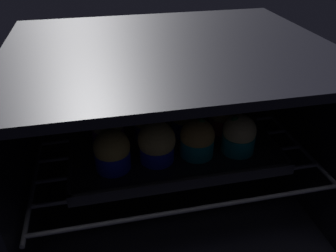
% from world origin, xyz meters
% --- Properties ---
extents(oven_cavity, '(0.59, 0.47, 0.37)m').
position_xyz_m(oven_cavity, '(0.00, 0.26, 0.17)').
color(oven_cavity, black).
rests_on(oven_cavity, ground).
extents(oven_rack, '(0.55, 0.42, 0.01)m').
position_xyz_m(oven_rack, '(0.00, 0.22, 0.14)').
color(oven_rack, '#42424C').
rests_on(oven_rack, oven_cavity).
extents(baking_tray, '(0.41, 0.33, 0.02)m').
position_xyz_m(baking_tray, '(0.00, 0.24, 0.15)').
color(baking_tray, black).
rests_on(baking_tray, oven_rack).
extents(muffin_row0_col0, '(0.07, 0.07, 0.08)m').
position_xyz_m(muffin_row0_col0, '(-0.12, 0.15, 0.19)').
color(muffin_row0_col0, '#1928B7').
rests_on(muffin_row0_col0, baking_tray).
extents(muffin_row0_col1, '(0.07, 0.07, 0.08)m').
position_xyz_m(muffin_row0_col1, '(-0.04, 0.16, 0.19)').
color(muffin_row0_col1, '#1928B7').
rests_on(muffin_row0_col1, baking_tray).
extents(muffin_row0_col2, '(0.07, 0.07, 0.08)m').
position_xyz_m(muffin_row0_col2, '(0.04, 0.16, 0.19)').
color(muffin_row0_col2, '#0C8C84').
rests_on(muffin_row0_col2, baking_tray).
extents(muffin_row0_col3, '(0.07, 0.07, 0.08)m').
position_xyz_m(muffin_row0_col3, '(0.12, 0.15, 0.19)').
color(muffin_row0_col3, '#0C8C84').
rests_on(muffin_row0_col3, baking_tray).
extents(muffin_row1_col0, '(0.07, 0.07, 0.08)m').
position_xyz_m(muffin_row1_col0, '(-0.13, 0.24, 0.19)').
color(muffin_row1_col0, '#7A238C').
rests_on(muffin_row1_col0, baking_tray).
extents(muffin_row1_col1, '(0.07, 0.07, 0.08)m').
position_xyz_m(muffin_row1_col1, '(-0.04, 0.24, 0.19)').
color(muffin_row1_col1, '#1928B7').
rests_on(muffin_row1_col1, baking_tray).
extents(muffin_row1_col2, '(0.07, 0.07, 0.08)m').
position_xyz_m(muffin_row1_col2, '(0.04, 0.24, 0.19)').
color(muffin_row1_col2, '#1928B7').
rests_on(muffin_row1_col2, baking_tray).
extents(muffin_row1_col3, '(0.07, 0.07, 0.09)m').
position_xyz_m(muffin_row1_col3, '(0.12, 0.23, 0.19)').
color(muffin_row1_col3, red).
rests_on(muffin_row1_col3, baking_tray).
extents(muffin_row2_col0, '(0.07, 0.07, 0.08)m').
position_xyz_m(muffin_row2_col0, '(-0.12, 0.32, 0.19)').
color(muffin_row2_col0, '#7A238C').
rests_on(muffin_row2_col0, baking_tray).
extents(muffin_row2_col1, '(0.07, 0.07, 0.08)m').
position_xyz_m(muffin_row2_col1, '(-0.04, 0.32, 0.19)').
color(muffin_row2_col1, '#1928B7').
rests_on(muffin_row2_col1, baking_tray).
extents(muffin_row2_col2, '(0.07, 0.07, 0.08)m').
position_xyz_m(muffin_row2_col2, '(0.04, 0.32, 0.19)').
color(muffin_row2_col2, red).
rests_on(muffin_row2_col2, baking_tray).
extents(muffin_row2_col3, '(0.07, 0.07, 0.08)m').
position_xyz_m(muffin_row2_col3, '(0.12, 0.32, 0.19)').
color(muffin_row2_col3, silver).
rests_on(muffin_row2_col3, baking_tray).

